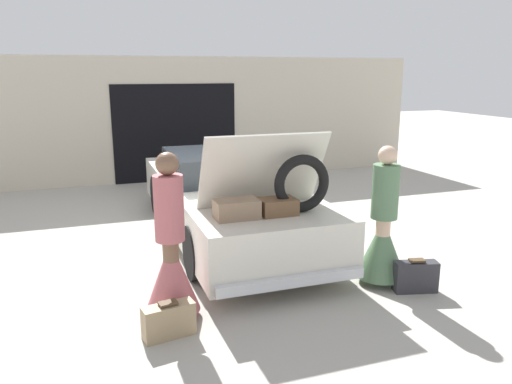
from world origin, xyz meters
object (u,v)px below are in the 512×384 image
(car, at_px, (227,198))
(suitcase_beside_right_person, at_px, (416,276))
(person_left, at_px, (171,260))
(suitcase_beside_left_person, at_px, (169,321))
(person_right, at_px, (383,235))

(car, height_order, suitcase_beside_right_person, car)
(person_left, relative_size, suitcase_beside_right_person, 3.34)
(suitcase_beside_left_person, bearing_deg, person_left, 74.45)
(suitcase_beside_left_person, bearing_deg, car, 63.84)
(car, distance_m, suitcase_beside_right_person, 3.10)
(person_left, relative_size, suitcase_beside_left_person, 3.32)
(suitcase_beside_left_person, relative_size, suitcase_beside_right_person, 1.01)
(person_left, bearing_deg, person_right, 88.26)
(car, distance_m, suitcase_beside_left_person, 3.12)
(suitcase_beside_left_person, xyz_separation_m, suitcase_beside_right_person, (2.85, 0.08, 0.02))
(person_right, relative_size, suitcase_beside_left_person, 3.19)
(person_left, bearing_deg, car, 149.09)
(person_left, xyz_separation_m, suitcase_beside_right_person, (2.74, -0.30, -0.44))
(person_left, height_order, suitcase_beside_left_person, person_left)
(car, xyz_separation_m, person_left, (-1.26, -2.39, 0.03))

